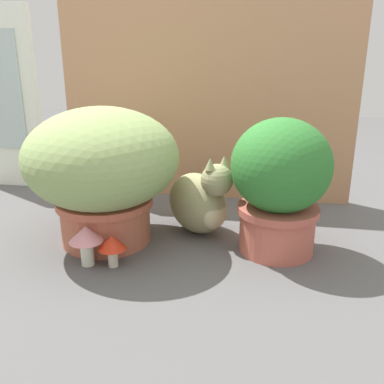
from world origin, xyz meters
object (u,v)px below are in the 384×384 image
Objects in this scene: leafy_planter at (280,182)px; mushroom_ornament_pink at (86,238)px; grass_planter at (102,168)px; cat at (200,201)px; mushroom_ornament_red at (112,244)px.

mushroom_ornament_pink is at bearing -160.58° from leafy_planter.
leafy_planter is 3.42× the size of mushroom_ornament_pink.
grass_planter is 1.16× the size of leafy_planter.
cat is 2.62× the size of mushroom_ornament_pink.
mushroom_ornament_red is 0.08m from mushroom_ornament_pink.
mushroom_ornament_red is 0.80× the size of mushroom_ornament_pink.
cat is at bearing 159.99° from leafy_planter.
leafy_planter is at bearing 19.42° from mushroom_ornament_pink.
cat is at bearing 52.91° from mushroom_ornament_red.
grass_planter is 4.98× the size of mushroom_ornament_red.
mushroom_ornament_pink is (-0.31, -0.31, -0.03)m from cat.
mushroom_ornament_red is (0.09, -0.18, -0.19)m from grass_planter.
grass_planter is 1.51× the size of cat.
grass_planter is at bearing -158.66° from cat.
grass_planter is 0.59m from leafy_planter.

